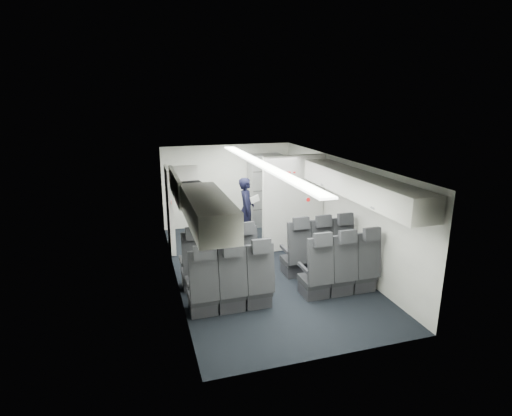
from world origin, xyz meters
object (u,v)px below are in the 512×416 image
carry_on_bag (191,189)px  boarding_door (170,209)px  seat_row_mid (288,279)px  galley_unit (265,190)px  flight_attendant (246,209)px  seat_row_front (270,259)px

carry_on_bag → boarding_door: bearing=91.1°
seat_row_mid → boarding_door: (-1.64, 2.99, 0.55)m
seat_row_mid → galley_unit: galley_unit is taller
galley_unit → boarding_door: galley_unit is taller
boarding_door → galley_unit: bearing=24.3°
seat_row_mid → galley_unit: size_ratio=1.75×
galley_unit → boarding_door: bearing=-155.7°
seat_row_mid → flight_attendant: (0.15, 3.12, 0.36)m
seat_row_front → galley_unit: (0.95, 3.25, 0.55)m
seat_row_front → boarding_door: 2.71m
boarding_door → carry_on_bag: carry_on_bag is taller
galley_unit → carry_on_bag: 3.84m
flight_attendant → seat_row_mid: bearing=-165.1°
seat_row_front → seat_row_mid: size_ratio=1.00×
galley_unit → carry_on_bag: (-2.34, -2.93, 0.83)m
galley_unit → boarding_door: size_ratio=1.02×
seat_row_front → carry_on_bag: (-1.39, 0.32, 1.38)m
seat_row_mid → galley_unit: bearing=77.1°
seat_row_front → flight_attendant: (0.15, 2.22, 0.36)m
flight_attendant → carry_on_bag: size_ratio=4.03×
seat_row_front → galley_unit: bearing=73.7°
seat_row_mid → galley_unit: (0.95, 4.15, 0.55)m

